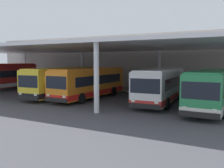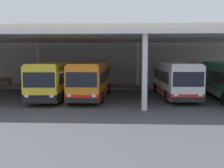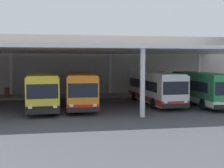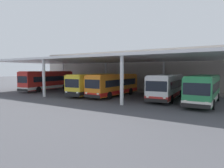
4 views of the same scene
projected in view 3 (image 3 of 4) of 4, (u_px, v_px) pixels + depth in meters
The scene contains 10 objects.
ground_plane at pixel (62, 113), 24.08m from camera, with size 200.00×200.00×0.00m, color #47474C.
platform_kerb at pixel (62, 96), 35.63m from camera, with size 42.00×4.50×0.18m, color gray.
station_building_facade at pixel (62, 65), 38.55m from camera, with size 48.00×1.60×7.72m, color #ADA399.
canopy_shelter at pixel (61, 51), 29.09m from camera, with size 40.00×17.00×5.55m.
bus_second_bay at pixel (43, 90), 26.72m from camera, with size 3.12×10.65×3.17m.
bus_middle_bay at pixel (81, 89), 27.60m from camera, with size 2.89×10.59×3.17m.
bus_far_bay at pixel (154, 88), 29.55m from camera, with size 3.05×10.63×3.17m.
bus_departing at pixel (201, 88), 29.10m from camera, with size 2.97×10.61×3.17m.
trash_bin at pixel (7, 92), 34.68m from camera, with size 0.52×0.52×0.98m.
banner_sign at pixel (162, 80), 36.71m from camera, with size 0.70×0.12×3.20m.
Camera 3 is at (0.20, -24.19, 4.23)m, focal length 47.01 mm.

